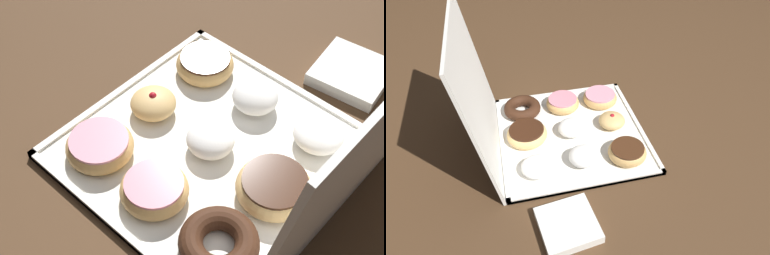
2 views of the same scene
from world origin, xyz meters
TOP-DOWN VIEW (x-y plane):
  - ground_plane at (0.00, 0.00)m, footprint 3.00×3.00m
  - donut_box at (0.00, 0.00)m, footprint 0.44×0.44m
  - box_lid_open at (0.00, 0.25)m, footprint 0.44×0.06m
  - chocolate_frosted_donut_0 at (-0.13, -0.13)m, footprint 0.11×0.11m
  - jelly_filled_donut_1 at (0.01, -0.13)m, footprint 0.08×0.08m
  - pink_frosted_donut_2 at (0.13, -0.13)m, footprint 0.11×0.11m
  - powdered_filled_donut_3 at (-0.13, -0.01)m, footprint 0.08×0.08m
  - powdered_filled_donut_4 at (0.00, -0.00)m, footprint 0.08×0.08m
  - pink_frosted_donut_5 at (0.13, -0.00)m, footprint 0.11×0.11m
  - powdered_filled_donut_6 at (-0.13, 0.13)m, footprint 0.09×0.09m
  - chocolate_frosted_donut_7 at (0.01, 0.14)m, footprint 0.12×0.12m
  - chocolate_cake_ring_donut_8 at (0.14, 0.13)m, footprint 0.12×0.12m
  - napkin_stack at (-0.32, 0.08)m, footprint 0.15×0.15m

SIDE VIEW (x-z plane):
  - ground_plane at x=0.00m, z-range 0.00..0.00m
  - donut_box at x=0.00m, z-range 0.00..0.01m
  - napkin_stack at x=-0.32m, z-range 0.00..0.03m
  - chocolate_cake_ring_donut_8 at x=0.14m, z-range 0.01..0.05m
  - pink_frosted_donut_2 at x=0.13m, z-range 0.01..0.05m
  - chocolate_frosted_donut_0 at x=-0.13m, z-range 0.01..0.05m
  - pink_frosted_donut_5 at x=0.13m, z-range 0.01..0.05m
  - powdered_filled_donut_6 at x=-0.13m, z-range 0.01..0.05m
  - jelly_filled_donut_1 at x=0.01m, z-range 0.01..0.05m
  - chocolate_frosted_donut_7 at x=0.01m, z-range 0.01..0.05m
  - powdered_filled_donut_4 at x=0.00m, z-range 0.01..0.05m
  - powdered_filled_donut_3 at x=-0.13m, z-range 0.01..0.06m
  - box_lid_open at x=0.00m, z-range 0.00..0.40m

